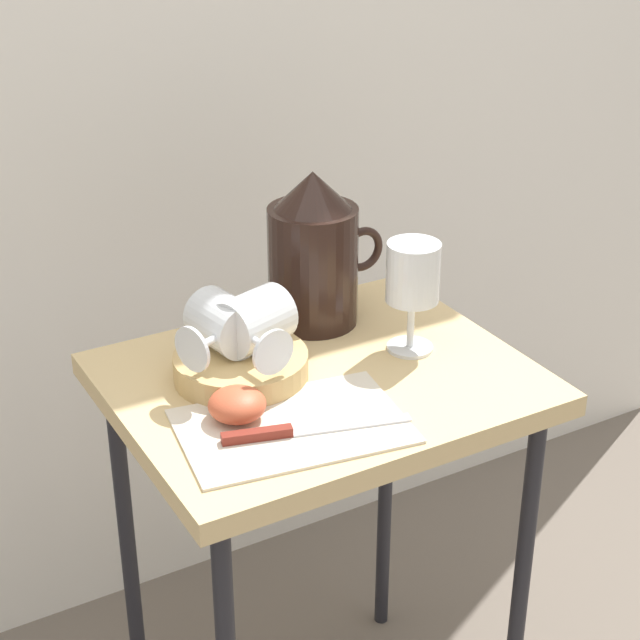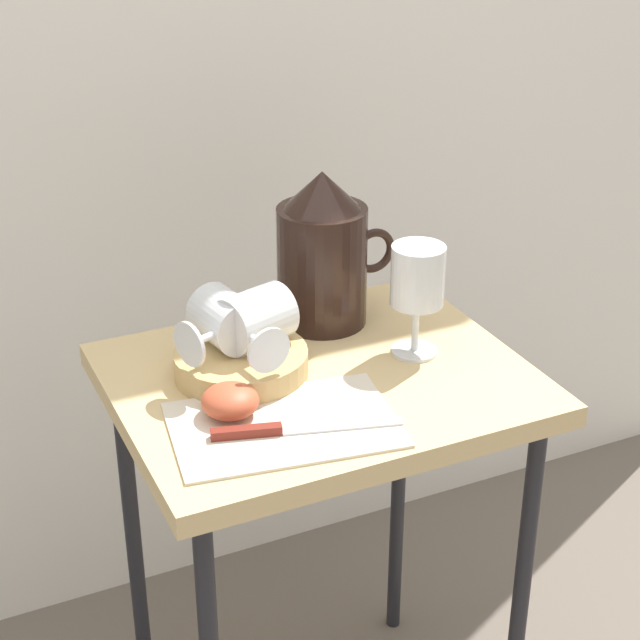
# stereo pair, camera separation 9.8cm
# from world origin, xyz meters

# --- Properties ---
(table) EXTENTS (0.54, 0.43, 0.67)m
(table) POSITION_xyz_m (0.00, 0.00, 0.59)
(table) COLOR tan
(table) RESTS_ON ground_plane
(linen_napkin) EXTENTS (0.30, 0.22, 0.00)m
(linen_napkin) POSITION_xyz_m (-0.09, -0.10, 0.67)
(linen_napkin) COLOR beige
(linen_napkin) RESTS_ON table
(basket_tray) EXTENTS (0.18, 0.18, 0.03)m
(basket_tray) POSITION_xyz_m (-0.09, 0.04, 0.68)
(basket_tray) COLOR tan
(basket_tray) RESTS_ON table
(pitcher) EXTENTS (0.18, 0.13, 0.23)m
(pitcher) POSITION_xyz_m (0.07, 0.14, 0.76)
(pitcher) COLOR black
(pitcher) RESTS_ON table
(wine_glass_upright) EXTENTS (0.07, 0.07, 0.16)m
(wine_glass_upright) POSITION_xyz_m (0.14, 0.00, 0.77)
(wine_glass_upright) COLOR silver
(wine_glass_upright) RESTS_ON table
(wine_glass_tipped_near) EXTENTS (0.17, 0.11, 0.08)m
(wine_glass_tipped_near) POSITION_xyz_m (-0.07, 0.05, 0.74)
(wine_glass_tipped_near) COLOR silver
(wine_glass_tipped_near) RESTS_ON basket_tray
(wine_glass_tipped_far) EXTENTS (0.09, 0.16, 0.07)m
(wine_glass_tipped_far) POSITION_xyz_m (-0.10, 0.06, 0.74)
(wine_glass_tipped_far) COLOR silver
(wine_glass_tipped_far) RESTS_ON basket_tray
(apple_half_left) EXTENTS (0.07, 0.07, 0.04)m
(apple_half_left) POSITION_xyz_m (-0.15, -0.05, 0.69)
(apple_half_left) COLOR #C15133
(apple_half_left) RESTS_ON linen_napkin
(knife) EXTENTS (0.23, 0.08, 0.01)m
(knife) POSITION_xyz_m (-0.11, -0.12, 0.68)
(knife) COLOR silver
(knife) RESTS_ON linen_napkin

